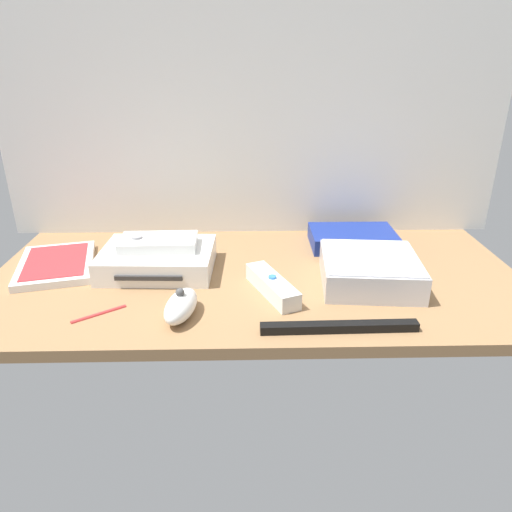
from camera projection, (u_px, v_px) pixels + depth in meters
The scene contains 11 objects.
ground_plane at pixel (256, 280), 90.26cm from camera, with size 100.00×48.00×2.00cm, color #936D47.
back_wall at pixel (253, 87), 99.73cm from camera, with size 110.00×1.20×64.00cm, color white.
game_console at pixel (158, 259), 91.29cm from camera, with size 21.59×17.12×4.40cm.
mini_computer at pixel (370, 270), 85.86cm from camera, with size 18.44×18.44×5.30cm.
game_case at pixel (56, 264), 92.75cm from camera, with size 17.76×21.71×1.56cm.
network_router at pixel (352, 238), 102.88cm from camera, with size 18.08×12.48×3.40cm.
remote_wand at pixel (272, 286), 82.59cm from camera, with size 9.06×15.04×3.40cm.
remote_nunchuk at pixel (181, 306), 75.07cm from camera, with size 6.33×10.68×5.10cm.
remote_classic_pad at pixel (158, 243), 90.60cm from camera, with size 14.57×8.31×2.40cm.
sensor_bar at pixel (339, 327), 71.75cm from camera, with size 24.00×1.80×1.40cm, color black.
stylus_pen at pixel (99, 313), 76.39cm from camera, with size 0.70×0.70×9.00cm, color red.
Camera 1 is at (-1.94, -80.99, 39.06)cm, focal length 33.36 mm.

